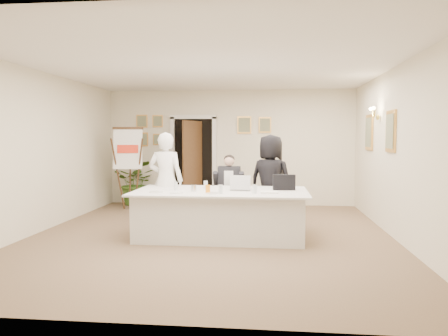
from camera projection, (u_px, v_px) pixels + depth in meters
floor at (211, 236)px, 7.31m from camera, size 7.00×7.00×0.00m
ceiling at (210, 67)px, 7.11m from camera, size 6.00×7.00×0.02m
wall_back at (230, 148)px, 10.68m from camera, size 6.00×0.10×2.80m
wall_front at (155, 166)px, 3.74m from camera, size 6.00×0.10×2.80m
wall_left at (39, 152)px, 7.53m from camera, size 0.10×7.00×2.80m
wall_right at (398, 153)px, 6.89m from camera, size 0.10×7.00×2.80m
doorway at (193, 162)px, 10.62m from camera, size 1.14×0.86×2.20m
pictures_back_wall at (197, 129)px, 10.71m from camera, size 3.40×0.06×0.80m
pictures_right_wall at (378, 132)px, 8.06m from camera, size 0.06×2.20×0.80m
wall_sconce at (375, 113)px, 8.05m from camera, size 0.20×0.30×0.24m
conference_table at (221, 213)px, 7.20m from camera, size 2.84×1.51×0.78m
seated_man at (229, 189)px, 8.29m from camera, size 0.69×0.72×1.34m
flip_chart at (129, 173)px, 9.88m from camera, size 0.66×0.46×1.84m
standing_man at (166, 180)px, 7.91m from camera, size 0.64×0.43×1.74m
standing_woman at (271, 181)px, 8.04m from camera, size 0.98×0.83×1.70m
potted_palm at (137, 182)px, 10.68m from camera, size 1.02×0.89×1.10m
laptop at (241, 182)px, 7.23m from camera, size 0.35×0.37×0.28m
laptop_bag at (284, 182)px, 7.23m from camera, size 0.37×0.13×0.26m
paper_stack at (269, 192)px, 6.83m from camera, size 0.28×0.20×0.03m
plate_left at (156, 192)px, 6.93m from camera, size 0.26×0.26×0.01m
plate_mid at (176, 193)px, 6.84m from camera, size 0.28×0.28×0.01m
plate_near at (213, 193)px, 6.77m from camera, size 0.26×0.26×0.01m
glass_a at (176, 186)px, 7.20m from camera, size 0.07×0.07×0.14m
glass_b at (221, 189)px, 6.76m from camera, size 0.07×0.07×0.14m
glass_c at (255, 189)px, 6.79m from camera, size 0.07×0.07×0.14m
glass_d at (206, 185)px, 7.38m from camera, size 0.08×0.08×0.14m
oj_glass at (208, 189)px, 6.83m from camera, size 0.09×0.09×0.13m
steel_jug at (194, 188)px, 7.06m from camera, size 0.11×0.11×0.11m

